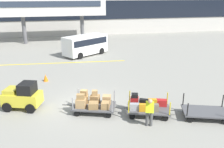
# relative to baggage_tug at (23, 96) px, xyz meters

# --- Properties ---
(ground_plane) EXTENTS (120.00, 120.00, 0.00)m
(ground_plane) POSITION_rel_baggage_tug_xyz_m (3.46, -0.32, -0.75)
(ground_plane) COLOR gray
(apron_lead_line) EXTENTS (16.95, 1.45, 0.01)m
(apron_lead_line) POSITION_rel_baggage_tug_xyz_m (-0.08, 9.46, -0.75)
(apron_lead_line) COLOR yellow
(apron_lead_line) RESTS_ON ground_plane
(terminal_building) EXTENTS (56.92, 2.51, 6.97)m
(terminal_building) POSITION_rel_baggage_tug_xyz_m (3.46, 25.65, 2.74)
(terminal_building) COLOR #BCB7AD
(terminal_building) RESTS_ON ground_plane
(jet_bridge) EXTENTS (15.74, 3.00, 6.14)m
(jet_bridge) POSITION_rel_baggage_tug_xyz_m (-0.12, 19.67, 4.03)
(jet_bridge) COLOR silver
(jet_bridge) RESTS_ON ground_plane
(baggage_tug) EXTENTS (2.34, 1.77, 1.58)m
(baggage_tug) POSITION_rel_baggage_tug_xyz_m (0.00, 0.00, 0.00)
(baggage_tug) COLOR gold
(baggage_tug) RESTS_ON ground_plane
(baggage_cart_lead) EXTENTS (3.08, 2.05, 1.18)m
(baggage_cart_lead) POSITION_rel_baggage_tug_xyz_m (3.89, -1.27, -0.18)
(baggage_cart_lead) COLOR #4C4C4F
(baggage_cart_lead) RESTS_ON ground_plane
(baggage_cart_middle) EXTENTS (3.08, 2.05, 1.10)m
(baggage_cart_middle) POSITION_rel_baggage_tug_xyz_m (6.73, -2.19, -0.25)
(baggage_cart_middle) COLOR #4C4C4F
(baggage_cart_middle) RESTS_ON ground_plane
(baggage_cart_tail) EXTENTS (3.08, 2.05, 1.10)m
(baggage_cart_tail) POSITION_rel_baggage_tug_xyz_m (9.64, -3.20, -0.41)
(baggage_cart_tail) COLOR #4C4C4F
(baggage_cart_tail) RESTS_ON ground_plane
(baggage_handler) EXTENTS (0.52, 0.53, 1.56)m
(baggage_handler) POSITION_rel_baggage_tug_xyz_m (6.41, -3.42, 0.11)
(baggage_handler) COLOR #4C4C4C
(baggage_handler) RESTS_ON ground_plane
(shuttle_van) EXTENTS (5.05, 4.25, 2.10)m
(shuttle_van) POSITION_rel_baggage_tug_xyz_m (4.88, 11.92, 0.48)
(shuttle_van) COLOR white
(shuttle_van) RESTS_ON ground_plane
(safety_cone_far) EXTENTS (0.36, 0.36, 0.55)m
(safety_cone_far) POSITION_rel_baggage_tug_xyz_m (1.04, 4.41, -0.48)
(safety_cone_far) COLOR orange
(safety_cone_far) RESTS_ON ground_plane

